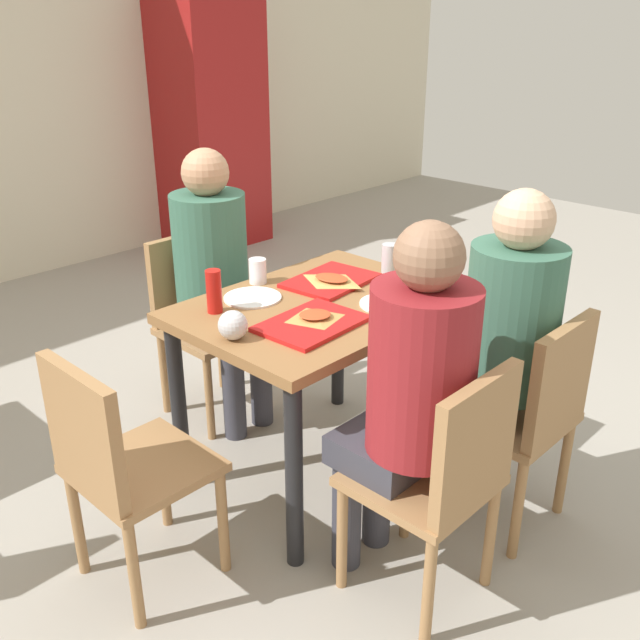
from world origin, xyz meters
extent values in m
cube|color=#9E998E|center=(0.00, 0.00, -0.01)|extent=(10.00, 10.00, 0.02)
cube|color=olive|center=(0.00, 0.00, 0.73)|extent=(1.03, 0.75, 0.04)
cylinder|color=black|center=(-0.45, -0.32, 0.36)|extent=(0.06, 0.06, 0.71)
cylinder|color=black|center=(0.45, -0.32, 0.36)|extent=(0.06, 0.06, 0.71)
cylinder|color=black|center=(-0.45, 0.32, 0.36)|extent=(0.06, 0.06, 0.71)
cylinder|color=black|center=(0.45, 0.32, 0.36)|extent=(0.06, 0.06, 0.71)
cube|color=#9E7247|center=(-0.26, -0.68, 0.42)|extent=(0.40, 0.40, 0.03)
cube|color=#9E7247|center=(-0.26, -0.86, 0.63)|extent=(0.38, 0.04, 0.40)
cylinder|color=#9E7247|center=(-0.43, -0.51, 0.20)|extent=(0.04, 0.04, 0.40)
cylinder|color=#9E7247|center=(-0.09, -0.51, 0.20)|extent=(0.04, 0.04, 0.40)
cylinder|color=#9E7247|center=(-0.43, -0.85, 0.20)|extent=(0.04, 0.04, 0.40)
cylinder|color=#9E7247|center=(-0.09, -0.85, 0.20)|extent=(0.04, 0.04, 0.40)
cube|color=#9E7247|center=(0.26, -0.68, 0.42)|extent=(0.40, 0.40, 0.03)
cube|color=#9E7247|center=(0.26, -0.86, 0.63)|extent=(0.38, 0.04, 0.40)
cylinder|color=#9E7247|center=(0.09, -0.51, 0.20)|extent=(0.04, 0.04, 0.40)
cylinder|color=#9E7247|center=(0.43, -0.51, 0.20)|extent=(0.04, 0.04, 0.40)
cylinder|color=#9E7247|center=(0.09, -0.85, 0.20)|extent=(0.04, 0.04, 0.40)
cylinder|color=#9E7247|center=(0.43, -0.85, 0.20)|extent=(0.04, 0.04, 0.40)
cube|color=#9E7247|center=(0.00, 0.68, 0.42)|extent=(0.40, 0.40, 0.03)
cube|color=#9E7247|center=(0.00, 0.86, 0.63)|extent=(0.38, 0.04, 0.40)
cylinder|color=#9E7247|center=(0.17, 0.51, 0.20)|extent=(0.04, 0.04, 0.40)
cylinder|color=#9E7247|center=(-0.17, 0.51, 0.20)|extent=(0.04, 0.04, 0.40)
cylinder|color=#9E7247|center=(0.17, 0.85, 0.20)|extent=(0.04, 0.04, 0.40)
cylinder|color=#9E7247|center=(-0.17, 0.85, 0.20)|extent=(0.04, 0.04, 0.40)
cube|color=#9E7247|center=(-0.81, 0.00, 0.42)|extent=(0.40, 0.40, 0.03)
cube|color=#9E7247|center=(-0.99, 0.00, 0.63)|extent=(0.04, 0.38, 0.40)
cylinder|color=#9E7247|center=(-0.64, 0.17, 0.20)|extent=(0.04, 0.04, 0.40)
cylinder|color=#9E7247|center=(-0.64, -0.17, 0.20)|extent=(0.04, 0.04, 0.40)
cylinder|color=#9E7247|center=(-0.98, 0.17, 0.20)|extent=(0.04, 0.04, 0.40)
cylinder|color=#9E7247|center=(-0.98, -0.17, 0.20)|extent=(0.04, 0.04, 0.40)
cylinder|color=#383842|center=(-0.34, -0.45, 0.22)|extent=(0.10, 0.10, 0.43)
cylinder|color=#383842|center=(-0.18, -0.45, 0.22)|extent=(0.10, 0.10, 0.43)
cube|color=#383842|center=(-0.26, -0.55, 0.48)|extent=(0.32, 0.28, 0.10)
cylinder|color=maroon|center=(-0.26, -0.66, 0.79)|extent=(0.32, 0.32, 0.52)
sphere|color=#8C664C|center=(-0.26, -0.66, 1.14)|extent=(0.20, 0.20, 0.20)
cylinder|color=#383842|center=(0.18, -0.45, 0.22)|extent=(0.10, 0.10, 0.43)
cylinder|color=#383842|center=(0.34, -0.45, 0.22)|extent=(0.10, 0.10, 0.43)
cube|color=#383842|center=(0.26, -0.55, 0.48)|extent=(0.32, 0.28, 0.10)
cylinder|color=#386651|center=(0.26, -0.66, 0.79)|extent=(0.32, 0.32, 0.52)
sphere|color=#DBAD89|center=(0.26, -0.66, 1.14)|extent=(0.20, 0.20, 0.20)
cylinder|color=#383842|center=(0.08, 0.45, 0.22)|extent=(0.10, 0.10, 0.43)
cylinder|color=#383842|center=(-0.08, 0.45, 0.22)|extent=(0.10, 0.10, 0.43)
cube|color=#383842|center=(0.00, 0.55, 0.48)|extent=(0.32, 0.28, 0.10)
cylinder|color=#386651|center=(0.00, 0.66, 0.79)|extent=(0.32, 0.32, 0.52)
sphere|color=tan|center=(0.00, 0.66, 1.14)|extent=(0.20, 0.20, 0.20)
cube|color=red|center=(-0.18, -0.13, 0.76)|extent=(0.37, 0.28, 0.02)
cube|color=red|center=(0.18, 0.11, 0.76)|extent=(0.38, 0.30, 0.02)
cylinder|color=white|center=(-0.15, 0.21, 0.76)|extent=(0.22, 0.22, 0.01)
cylinder|color=white|center=(0.15, -0.21, 0.76)|extent=(0.22, 0.22, 0.01)
pyramid|color=#C68C47|center=(-0.15, -0.12, 0.77)|extent=(0.21, 0.20, 0.01)
ellipsoid|color=#B74723|center=(-0.15, -0.12, 0.78)|extent=(0.15, 0.14, 0.01)
pyramid|color=tan|center=(0.16, 0.09, 0.77)|extent=(0.17, 0.22, 0.01)
ellipsoid|color=#B74723|center=(0.16, 0.09, 0.78)|extent=(0.12, 0.15, 0.01)
cylinder|color=white|center=(-0.03, 0.32, 0.80)|extent=(0.07, 0.07, 0.10)
cylinder|color=white|center=(0.03, -0.32, 0.80)|extent=(0.07, 0.07, 0.10)
cylinder|color=#B7BCC6|center=(0.44, 0.02, 0.81)|extent=(0.07, 0.07, 0.12)
cylinder|color=red|center=(-0.33, 0.21, 0.83)|extent=(0.06, 0.06, 0.16)
sphere|color=silver|center=(-0.44, -0.02, 0.80)|extent=(0.10, 0.10, 0.10)
cube|color=maroon|center=(1.74, 2.85, 0.95)|extent=(0.70, 0.60, 1.90)
camera|label=1|loc=(-1.79, -1.71, 1.75)|focal=39.84mm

